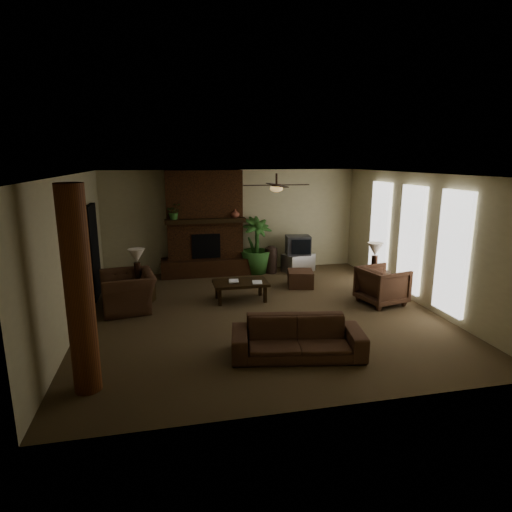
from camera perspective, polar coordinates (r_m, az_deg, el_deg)
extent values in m
plane|color=brown|center=(8.73, 0.56, -7.64)|extent=(7.00, 7.00, 0.00)
plane|color=silver|center=(8.17, 0.60, 11.06)|extent=(7.00, 7.00, 0.00)
plane|color=tan|center=(11.73, -3.19, 4.78)|extent=(7.00, 0.00, 7.00)
plane|color=tan|center=(5.10, 9.29, -6.41)|extent=(7.00, 0.00, 7.00)
plane|color=tan|center=(8.32, -23.66, 0.26)|extent=(0.00, 7.00, 7.00)
plane|color=tan|center=(9.71, 21.18, 2.18)|extent=(0.00, 7.00, 7.00)
cube|color=#482713|center=(11.39, -6.98, 4.45)|extent=(2.00, 0.50, 2.80)
cube|color=#482713|center=(11.52, -6.78, -1.41)|extent=(2.40, 0.70, 0.45)
cube|color=black|center=(11.23, -6.78, 1.33)|extent=(0.75, 0.04, 0.65)
cube|color=black|center=(11.09, -6.86, 4.75)|extent=(2.10, 0.28, 0.12)
cube|color=white|center=(11.05, 16.44, 3.49)|extent=(0.08, 0.85, 2.35)
cube|color=white|center=(9.86, 20.28, 2.11)|extent=(0.08, 0.85, 2.35)
cube|color=white|center=(8.74, 25.13, 0.35)|extent=(0.08, 0.85, 2.35)
cylinder|color=brown|center=(5.93, -22.87, -4.51)|extent=(0.36, 0.36, 2.80)
cube|color=black|center=(10.11, -21.21, 0.55)|extent=(0.10, 1.00, 2.10)
cylinder|color=#301E15|center=(8.56, 2.80, 10.33)|extent=(0.04, 0.04, 0.24)
cylinder|color=#301E15|center=(8.57, 2.80, 9.53)|extent=(0.20, 0.20, 0.06)
ellipsoid|color=#F2BF72|center=(8.57, 2.79, 9.13)|extent=(0.26, 0.26, 0.14)
cube|color=black|center=(8.68, 5.39, 9.60)|extent=(0.55, 0.12, 0.01)
cube|color=black|center=(8.47, 0.14, 9.58)|extent=(0.55, 0.12, 0.01)
cube|color=black|center=(8.95, 2.13, 9.75)|extent=(0.12, 0.55, 0.01)
cube|color=black|center=(8.18, 3.52, 9.43)|extent=(0.12, 0.55, 0.01)
imported|color=#4B3020|center=(6.80, 5.67, -10.18)|extent=(2.16, 0.96, 0.82)
imported|color=#4B3020|center=(9.15, -16.99, -3.80)|extent=(0.97, 1.31, 1.04)
imported|color=#4B3020|center=(9.51, 16.78, -3.62)|extent=(0.98, 1.02, 0.89)
cube|color=black|center=(9.32, -2.10, -3.69)|extent=(1.20, 0.70, 0.06)
cube|color=black|center=(9.08, -4.94, -5.61)|extent=(0.07, 0.07, 0.37)
cube|color=black|center=(9.25, 1.24, -5.21)|extent=(0.07, 0.07, 0.37)
cube|color=black|center=(9.55, -5.32, -4.67)|extent=(0.07, 0.07, 0.37)
cube|color=black|center=(9.71, 0.56, -4.31)|extent=(0.07, 0.07, 0.37)
cube|color=#4B3020|center=(10.43, 6.03, -3.07)|extent=(0.71, 0.71, 0.40)
cube|color=silver|center=(11.81, 5.74, -0.89)|extent=(0.98, 0.79, 0.50)
cube|color=#363638|center=(11.65, 5.72, 1.49)|extent=(0.71, 0.58, 0.52)
cube|color=black|center=(11.41, 6.13, 1.22)|extent=(0.52, 0.10, 0.40)
cylinder|color=#32231B|center=(11.59, 2.05, -0.60)|extent=(0.34, 0.34, 0.70)
sphere|color=#32231B|center=(11.53, 2.06, 0.60)|extent=(0.34, 0.34, 0.34)
imported|color=#2F5E25|center=(11.58, -0.02, -0.20)|extent=(1.31, 1.73, 0.86)
cube|color=black|center=(9.55, -15.39, -4.54)|extent=(0.64, 0.64, 0.55)
cylinder|color=#301E15|center=(9.46, -15.77, -1.88)|extent=(0.16, 0.16, 0.35)
cone|color=#F2E5CD|center=(9.39, -15.89, 0.03)|extent=(0.40, 0.40, 0.30)
cube|color=black|center=(10.22, 15.78, -3.40)|extent=(0.66, 0.66, 0.55)
cylinder|color=#301E15|center=(10.14, 15.76, -0.90)|extent=(0.14, 0.14, 0.35)
cone|color=#F2E5CD|center=(10.07, 15.87, 0.90)|extent=(0.37, 0.37, 0.30)
imported|color=#2F5E25|center=(11.00, -11.05, 5.71)|extent=(0.41, 0.45, 0.33)
imported|color=#954F3B|center=(11.19, -2.81, 5.78)|extent=(0.26, 0.27, 0.22)
imported|color=#999999|center=(9.29, -3.72, -2.65)|extent=(0.22, 0.06, 0.29)
imported|color=#999999|center=(9.18, -0.50, -2.81)|extent=(0.21, 0.05, 0.29)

